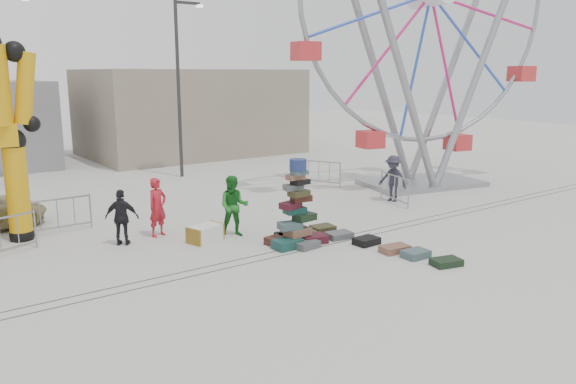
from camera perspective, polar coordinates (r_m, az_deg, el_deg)
ground at (r=14.69m, az=0.72°, el=-7.09°), size 90.00×90.00×0.00m
track_line_near at (r=15.15m, az=-0.65°, el=-6.48°), size 40.00×0.04×0.01m
track_line_far at (r=15.46m, az=-1.51°, el=-6.10°), size 40.00×0.04×0.01m
building_right at (r=34.76m, az=-9.88°, el=8.03°), size 12.00×8.00×5.00m
lamp_post_right at (r=26.68m, az=-10.91°, el=11.10°), size 1.41×0.25×8.00m
lamp_post_left at (r=26.49m, az=-26.88°, el=10.04°), size 1.41×0.25×8.00m
suitcase_tower at (r=15.98m, az=0.88°, el=-2.93°), size 1.72×1.54×2.46m
ferris_wheel at (r=24.85m, az=14.20°, el=16.58°), size 11.93×3.94×14.09m
steamer_trunk at (r=16.53m, az=-8.41°, el=-4.18°), size 1.13×0.85×0.47m
row_case_0 at (r=17.26m, az=3.55°, el=-3.79°), size 0.74×0.62×0.23m
row_case_1 at (r=16.76m, az=5.21°, el=-4.38°), size 0.81×0.61×0.18m
row_case_2 at (r=16.25m, az=7.97°, el=-4.95°), size 0.73×0.55×0.20m
row_case_3 at (r=15.69m, az=10.81°, el=-5.70°), size 0.85×0.59×0.19m
row_case_4 at (r=15.36m, az=12.85°, el=-6.15°), size 0.72×0.53×0.20m
row_case_5 at (r=14.94m, az=15.78°, el=-6.87°), size 0.85×0.66×0.18m
barricade_dummy_b at (r=16.72m, az=-27.21°, el=-4.11°), size 1.92×0.75×1.10m
barricade_dummy_c at (r=18.50m, az=-22.37°, el=-2.22°), size 2.00×0.13×1.10m
barricade_wheel_front at (r=21.40m, az=10.76°, el=0.32°), size 0.67×1.94×1.10m
barricade_wheel_back at (r=24.45m, az=3.14°, el=1.96°), size 0.98×1.83×1.10m
pedestrian_red at (r=17.17m, az=-13.11°, el=-1.51°), size 0.75×0.61×1.77m
pedestrian_green at (r=16.79m, az=-5.53°, el=-1.44°), size 1.13×1.07×1.84m
pedestrian_black at (r=16.54m, az=-16.51°, el=-2.50°), size 1.00×0.86×1.61m
pedestrian_grey at (r=21.66m, az=10.61°, el=1.36°), size 0.93×1.27×1.76m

